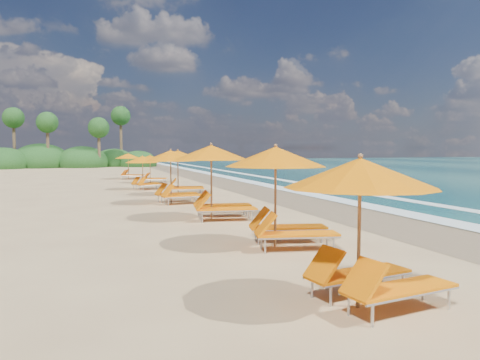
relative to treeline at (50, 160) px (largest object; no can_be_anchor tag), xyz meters
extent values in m
plane|color=tan|center=(9.94, -45.51, -1.00)|extent=(160.00, 160.00, 0.00)
cube|color=#8C7254|center=(13.94, -45.51, -0.99)|extent=(4.00, 160.00, 0.01)
cube|color=white|center=(15.44, -45.51, -0.97)|extent=(1.20, 160.00, 0.01)
cube|color=white|center=(18.44, -45.51, -0.97)|extent=(0.80, 160.00, 0.01)
cylinder|color=olive|center=(8.01, -56.86, 0.15)|extent=(0.06, 0.06, 2.30)
cone|color=orange|center=(8.01, -56.86, 1.11)|extent=(2.66, 2.66, 0.46)
sphere|color=olive|center=(8.01, -56.86, 1.36)|extent=(0.08, 0.08, 0.08)
cylinder|color=olive|center=(8.54, -52.35, 0.24)|extent=(0.06, 0.06, 2.48)
cone|color=orange|center=(8.54, -52.35, 1.27)|extent=(3.03, 3.03, 0.50)
sphere|color=olive|center=(8.54, -52.35, 1.55)|extent=(0.09, 0.09, 0.09)
cylinder|color=olive|center=(8.22, -47.47, 0.28)|extent=(0.06, 0.06, 2.54)
cone|color=orange|center=(8.22, -47.47, 1.33)|extent=(2.99, 2.99, 0.51)
sphere|color=olive|center=(8.22, -47.47, 1.62)|extent=(0.09, 0.09, 0.09)
cylinder|color=olive|center=(7.69, -42.55, 0.17)|extent=(0.06, 0.06, 2.34)
cone|color=orange|center=(7.69, -42.55, 1.15)|extent=(2.73, 2.73, 0.47)
sphere|color=olive|center=(7.69, -42.55, 1.41)|extent=(0.08, 0.08, 0.08)
cylinder|color=olive|center=(8.73, -38.88, 0.16)|extent=(0.06, 0.06, 2.31)
cone|color=orange|center=(8.73, -38.88, 1.12)|extent=(2.79, 2.79, 0.46)
sphere|color=olive|center=(8.73, -38.88, 1.38)|extent=(0.08, 0.08, 0.08)
cylinder|color=olive|center=(7.35, -35.15, -0.01)|extent=(0.05, 0.05, 1.97)
cone|color=orange|center=(7.35, -35.15, 0.81)|extent=(2.60, 2.60, 0.40)
sphere|color=olive|center=(7.35, -35.15, 1.03)|extent=(0.07, 0.07, 0.07)
cylinder|color=olive|center=(8.49, -30.00, -0.03)|extent=(0.05, 0.05, 1.94)
cone|color=orange|center=(8.49, -30.00, 0.78)|extent=(2.50, 2.50, 0.39)
sphere|color=olive|center=(8.49, -30.00, 0.99)|extent=(0.07, 0.07, 0.07)
cylinder|color=olive|center=(7.39, -25.47, 0.01)|extent=(0.05, 0.05, 2.02)
cone|color=orange|center=(7.39, -25.47, 0.85)|extent=(2.66, 2.66, 0.41)
sphere|color=olive|center=(7.39, -25.47, 1.08)|extent=(0.07, 0.07, 0.07)
ellipsoid|color=#163D14|center=(3.94, -0.51, -0.37)|extent=(6.40, 6.40, 4.16)
ellipsoid|color=#163D14|center=(-1.06, 0.49, -0.29)|extent=(7.20, 7.20, 4.68)
ellipsoid|color=#163D14|center=(-5.06, -1.51, -0.41)|extent=(6.00, 6.00, 3.90)
ellipsoid|color=#163D14|center=(7.94, 1.49, -0.45)|extent=(5.60, 5.60, 3.64)
ellipsoid|color=#163D14|center=(10.94, -0.51, -0.51)|extent=(5.00, 5.00, 3.25)
cylinder|color=brown|center=(5.94, -2.51, 1.50)|extent=(0.36, 0.36, 5.00)
sphere|color=#163D14|center=(5.94, -2.51, 4.00)|extent=(2.60, 2.60, 2.60)
cylinder|color=brown|center=(-0.06, -1.51, 1.80)|extent=(0.36, 0.36, 5.60)
sphere|color=#163D14|center=(-0.06, -1.51, 4.60)|extent=(2.60, 2.60, 2.60)
cylinder|color=brown|center=(-4.06, 0.49, 2.10)|extent=(0.36, 0.36, 6.20)
sphere|color=#163D14|center=(-4.06, 0.49, 5.20)|extent=(2.60, 2.60, 2.60)
cylinder|color=brown|center=(8.94, 1.49, 2.40)|extent=(0.36, 0.36, 6.80)
sphere|color=#163D14|center=(8.94, 1.49, 5.80)|extent=(2.60, 2.60, 2.60)
camera|label=1|loc=(4.00, -62.92, 1.49)|focal=34.50mm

